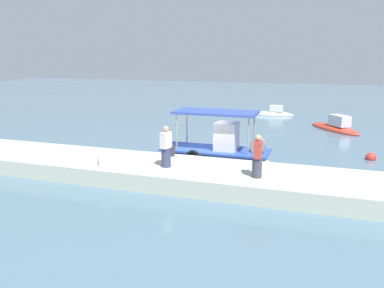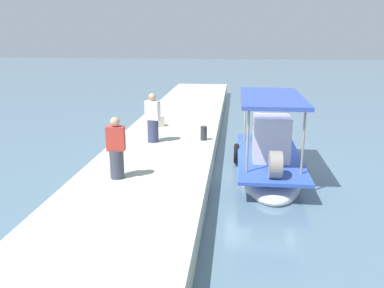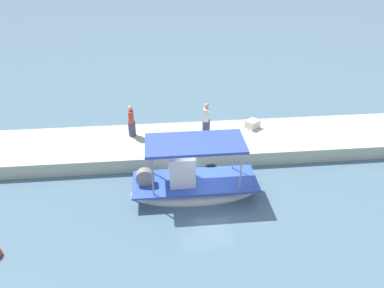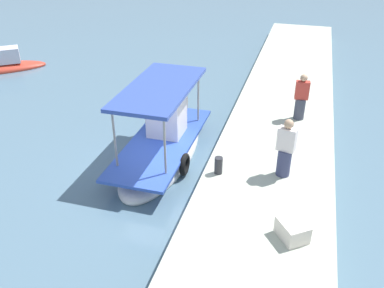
{
  "view_description": "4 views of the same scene",
  "coord_description": "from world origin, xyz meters",
  "px_view_note": "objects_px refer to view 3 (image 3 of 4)",
  "views": [
    {
      "loc": [
        5.9,
        -19.03,
        5.4
      ],
      "look_at": [
        -0.14,
        -1.5,
        1.23
      ],
      "focal_mm": 37.14,
      "sensor_mm": 36.0,
      "label": 1
    },
    {
      "loc": [
        13.95,
        -0.98,
        4.61
      ],
      "look_at": [
        0.41,
        -2.43,
        0.92
      ],
      "focal_mm": 38.78,
      "sensor_mm": 36.0,
      "label": 2
    },
    {
      "loc": [
        2.02,
        13.59,
        10.47
      ],
      "look_at": [
        0.48,
        -2.02,
        1.27
      ],
      "focal_mm": 35.19,
      "sensor_mm": 36.0,
      "label": 3
    },
    {
      "loc": [
        -10.8,
        -4.18,
        7.45
      ],
      "look_at": [
        0.24,
        -1.0,
        0.89
      ],
      "focal_mm": 38.54,
      "sensor_mm": 36.0,
      "label": 4
    }
  ],
  "objects_px": {
    "main_fishing_boat": "(193,184)",
    "mooring_bollard": "(220,146)",
    "fisherman_near_bollard": "(206,120)",
    "cargo_crate": "(252,124)",
    "fisherman_by_crate": "(131,122)"
  },
  "relations": [
    {
      "from": "fisherman_near_bollard",
      "to": "fisherman_by_crate",
      "type": "bearing_deg",
      "value": -3.23
    },
    {
      "from": "fisherman_near_bollard",
      "to": "cargo_crate",
      "type": "height_order",
      "value": "fisherman_near_bollard"
    },
    {
      "from": "fisherman_by_crate",
      "to": "mooring_bollard",
      "type": "relative_size",
      "value": 3.28
    },
    {
      "from": "main_fishing_boat",
      "to": "fisherman_by_crate",
      "type": "distance_m",
      "value": 5.25
    },
    {
      "from": "fisherman_near_bollard",
      "to": "main_fishing_boat",
      "type": "bearing_deg",
      "value": 74.66
    },
    {
      "from": "main_fishing_boat",
      "to": "cargo_crate",
      "type": "relative_size",
      "value": 8.14
    },
    {
      "from": "fisherman_near_bollard",
      "to": "mooring_bollard",
      "type": "height_order",
      "value": "fisherman_near_bollard"
    },
    {
      "from": "fisherman_by_crate",
      "to": "mooring_bollard",
      "type": "bearing_deg",
      "value": 154.98
    },
    {
      "from": "main_fishing_boat",
      "to": "mooring_bollard",
      "type": "bearing_deg",
      "value": -124.49
    },
    {
      "from": "fisherman_by_crate",
      "to": "cargo_crate",
      "type": "relative_size",
      "value": 2.43
    },
    {
      "from": "mooring_bollard",
      "to": "cargo_crate",
      "type": "xyz_separation_m",
      "value": [
        -2.19,
        -2.27,
        -0.04
      ]
    },
    {
      "from": "fisherman_near_bollard",
      "to": "fisherman_by_crate",
      "type": "relative_size",
      "value": 1.04
    },
    {
      "from": "main_fishing_boat",
      "to": "cargo_crate",
      "type": "xyz_separation_m",
      "value": [
        -3.76,
        -4.55,
        0.47
      ]
    },
    {
      "from": "fisherman_by_crate",
      "to": "cargo_crate",
      "type": "xyz_separation_m",
      "value": [
        -6.56,
        -0.23,
        -0.55
      ]
    },
    {
      "from": "fisherman_near_bollard",
      "to": "mooring_bollard",
      "type": "xyz_separation_m",
      "value": [
        -0.44,
        1.82,
        -0.55
      ]
    }
  ]
}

